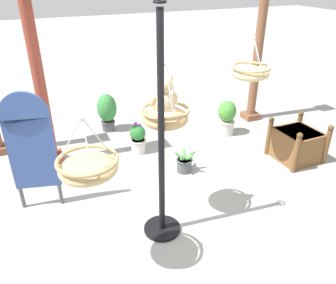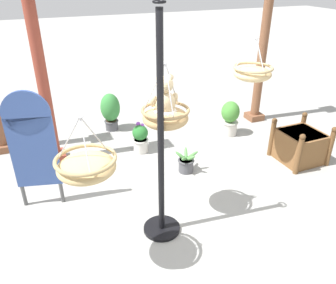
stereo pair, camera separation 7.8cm
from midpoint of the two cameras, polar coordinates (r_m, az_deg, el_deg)
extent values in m
plane|color=#9E9E99|center=(4.36, -0.26, -12.99)|extent=(40.00, 40.00, 0.00)
cylinder|color=black|center=(3.50, -1.79, 0.88)|extent=(0.07, 0.07, 2.53)
cylinder|color=black|center=(4.21, -1.54, -14.41)|extent=(0.44, 0.44, 0.04)
torus|color=black|center=(3.14, -2.16, 22.64)|extent=(0.12, 0.12, 0.02)
ellipsoid|color=tan|center=(3.72, -1.06, 4.08)|extent=(0.51, 0.51, 0.21)
torus|color=#97794E|center=(3.69, -1.08, 5.43)|extent=(0.54, 0.54, 0.04)
ellipsoid|color=silver|center=(3.72, -1.07, 4.36)|extent=(0.45, 0.45, 0.17)
cylinder|color=#B7B7BC|center=(3.69, 0.03, 9.71)|extent=(0.22, 0.13, 0.52)
cylinder|color=#B7B7BC|center=(3.61, -2.99, 9.31)|extent=(0.22, 0.13, 0.52)
cylinder|color=#B7B7BC|center=(3.49, -0.38, 8.69)|extent=(0.01, 0.25, 0.52)
torus|color=#B7B7BC|center=(3.52, -1.15, 13.24)|extent=(0.06, 0.06, 0.01)
ellipsoid|color=#D1B789|center=(3.67, -1.15, 6.52)|extent=(0.23, 0.20, 0.28)
sphere|color=#D1B789|center=(3.60, -1.18, 9.70)|extent=(0.23, 0.23, 0.18)
ellipsoid|color=beige|center=(3.66, -1.56, 9.78)|extent=(0.10, 0.09, 0.06)
sphere|color=black|center=(3.68, -1.71, 9.94)|extent=(0.03, 0.03, 0.03)
sphere|color=#D1B789|center=(3.55, -2.15, 10.68)|extent=(0.07, 0.07, 0.07)
sphere|color=#D1B789|center=(3.60, -0.24, 10.92)|extent=(0.07, 0.07, 0.07)
ellipsoid|color=#D1B789|center=(3.64, -3.12, 6.89)|extent=(0.07, 0.13, 0.18)
ellipsoid|color=#D1B789|center=(3.73, 0.44, 7.43)|extent=(0.07, 0.13, 0.18)
ellipsoid|color=#D1B789|center=(3.77, -2.61, 5.45)|extent=(0.08, 0.16, 0.08)
ellipsoid|color=#D1B789|center=(3.81, -0.80, 5.74)|extent=(0.08, 0.16, 0.08)
ellipsoid|color=tan|center=(3.08, -14.06, -4.37)|extent=(0.53, 0.53, 0.19)
torus|color=tan|center=(3.04, -14.24, -3.00)|extent=(0.55, 0.55, 0.04)
cylinder|color=#B7B7BC|center=(3.01, -12.93, 1.27)|extent=(0.23, 0.14, 0.41)
cylinder|color=#B7B7BC|center=(2.99, -16.88, 0.54)|extent=(0.23, 0.14, 0.41)
cylinder|color=#B7B7BC|center=(2.83, -14.28, -0.62)|extent=(0.01, 0.25, 0.41)
torus|color=#B7B7BC|center=(2.86, -15.18, 4.05)|extent=(0.06, 0.06, 0.01)
ellipsoid|color=tan|center=(4.82, 13.28, 11.26)|extent=(0.51, 0.51, 0.19)
torus|color=tan|center=(4.79, 13.39, 12.25)|extent=(0.54, 0.54, 0.04)
cylinder|color=#B7B7BC|center=(4.85, 14.25, 14.71)|extent=(0.22, 0.13, 0.39)
cylinder|color=#B7B7BC|center=(4.74, 12.19, 14.62)|extent=(0.22, 0.13, 0.39)
cylinder|color=#B7B7BC|center=(4.66, 14.51, 14.15)|extent=(0.01, 0.25, 0.39)
torus|color=#B7B7BC|center=(4.71, 13.92, 16.78)|extent=(0.06, 0.06, 0.01)
cylinder|color=brown|center=(6.86, 14.73, 14.96)|extent=(0.17, 0.17, 2.86)
cube|color=brown|center=(7.27, 13.45, 4.39)|extent=(0.31, 0.31, 0.12)
cylinder|color=brown|center=(5.35, -21.41, 9.66)|extent=(0.17, 0.17, 2.71)
cube|color=brown|center=(5.84, -19.25, -2.46)|extent=(0.31, 0.31, 0.12)
cube|color=brown|center=(5.86, 20.55, -0.47)|extent=(0.64, 0.64, 0.50)
cube|color=#382819|center=(5.77, 20.91, 1.45)|extent=(0.56, 0.57, 0.06)
cylinder|color=brown|center=(5.84, 16.34, 0.68)|extent=(0.08, 0.08, 0.60)
cylinder|color=brown|center=(6.24, 20.78, 1.74)|extent=(0.08, 0.08, 0.60)
cylinder|color=brown|center=(5.44, 20.47, -2.07)|extent=(0.08, 0.08, 0.60)
cylinder|color=brown|center=(5.87, 24.90, -0.75)|extent=(0.08, 0.08, 0.60)
sphere|color=brown|center=(5.70, 16.77, 3.64)|extent=(0.09, 0.09, 0.09)
sphere|color=brown|center=(6.11, 21.29, 4.52)|extent=(0.09, 0.09, 0.09)
sphere|color=brown|center=(5.30, 21.05, 1.04)|extent=(0.09, 0.09, 0.09)
sphere|color=brown|center=(5.74, 25.55, 2.16)|extent=(0.09, 0.09, 0.09)
cylinder|color=beige|center=(5.77, -5.43, -0.65)|extent=(0.24, 0.24, 0.23)
torus|color=#BCB7AE|center=(5.72, -5.48, 0.29)|extent=(0.28, 0.28, 0.03)
cylinder|color=#382819|center=(5.72, -5.48, 0.24)|extent=(0.21, 0.21, 0.03)
ellipsoid|color=#28702D|center=(5.65, -5.54, 1.54)|extent=(0.26, 0.26, 0.26)
sphere|color=purple|center=(5.63, -5.18, 2.81)|extent=(0.06, 0.06, 0.06)
sphere|color=purple|center=(5.68, -5.90, 3.02)|extent=(0.08, 0.08, 0.08)
cylinder|color=#4C4C51|center=(5.22, 2.35, -3.97)|extent=(0.23, 0.23, 0.20)
torus|color=#444449|center=(5.18, 2.37, -3.09)|extent=(0.26, 0.26, 0.03)
cylinder|color=#382819|center=(5.18, 2.37, -3.14)|extent=(0.20, 0.20, 0.03)
ellipsoid|color=#56934C|center=(5.16, 3.37, -2.20)|extent=(0.22, 0.07, 0.15)
ellipsoid|color=#56934C|center=(5.22, 2.32, -1.87)|extent=(0.12, 0.21, 0.16)
ellipsoid|color=#56934C|center=(5.15, 1.46, -2.34)|extent=(0.19, 0.15, 0.17)
ellipsoid|color=#56934C|center=(5.05, 2.02, -2.82)|extent=(0.19, 0.19, 0.13)
ellipsoid|color=#56934C|center=(5.10, 3.12, -2.72)|extent=(0.14, 0.20, 0.18)
cylinder|color=beige|center=(6.46, 9.42, 2.47)|extent=(0.29, 0.29, 0.26)
torus|color=#BCB7AE|center=(6.41, 9.51, 3.43)|extent=(0.33, 0.33, 0.03)
cylinder|color=#382819|center=(6.41, 9.50, 3.39)|extent=(0.26, 0.26, 0.03)
ellipsoid|color=#478E38|center=(6.33, 9.65, 5.15)|extent=(0.33, 0.33, 0.40)
cylinder|color=#4C4C51|center=(6.64, -10.39, 2.76)|extent=(0.24, 0.24, 0.19)
torus|color=#444449|center=(6.61, -10.45, 3.42)|extent=(0.27, 0.27, 0.03)
cylinder|color=#382819|center=(6.61, -10.45, 3.38)|extent=(0.21, 0.21, 0.03)
ellipsoid|color=#38843D|center=(6.50, -10.66, 5.69)|extent=(0.37, 0.37, 0.54)
cube|color=#334C8C|center=(4.49, -22.40, -1.93)|extent=(0.56, 0.17, 0.96)
cylinder|color=#334C8C|center=(4.27, -23.66, 4.26)|extent=(0.56, 0.17, 0.57)
cylinder|color=#4C4C4C|center=(4.87, -23.87, -8.59)|extent=(0.05, 0.05, 0.30)
cylinder|color=#4C4C4C|center=(4.76, -18.19, -8.33)|extent=(0.05, 0.05, 0.30)
camera|label=1|loc=(0.04, -90.59, -0.31)|focal=35.99mm
camera|label=2|loc=(0.04, 89.41, 0.31)|focal=35.99mm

